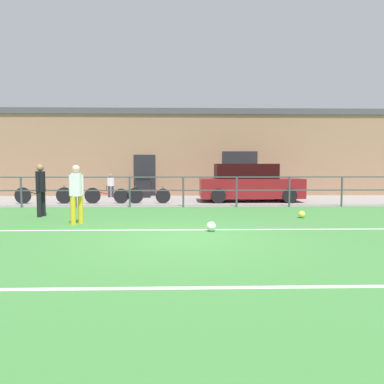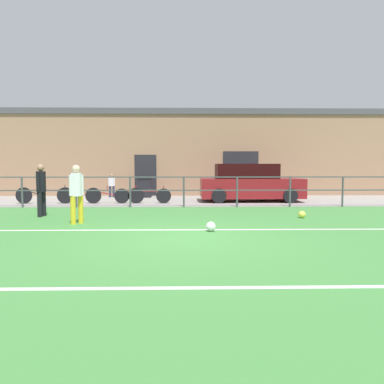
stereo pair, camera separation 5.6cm
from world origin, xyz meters
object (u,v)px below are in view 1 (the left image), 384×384
Objects in this scene: spectator_child at (111,184)px; bicycle_parked_2 at (142,196)px; player_striker at (76,191)px; parked_car_red at (249,184)px; player_goalkeeper at (41,187)px; trash_bin_0 at (144,187)px; bicycle_parked_1 at (114,195)px; soccer_ball_match at (211,226)px; bicycle_parked_0 at (43,195)px; soccer_ball_spare at (302,214)px.

spectator_child is 0.49× the size of bicycle_parked_2.
player_striker is 0.37× the size of parked_car_red.
player_goalkeeper is 6.63m from spectator_child.
spectator_child is at bearing 177.18° from trash_bin_0.
player_striker is 1.39× the size of spectator_child.
parked_car_red is 1.82× the size of bicycle_parked_1.
bicycle_parked_2 is 2.40× the size of trash_bin_0.
player_striker reaches higher than soccer_ball_match.
trash_bin_0 is (-4.73, 2.02, -0.28)m from parked_car_red.
player_striker is 5.83m from bicycle_parked_0.
parked_car_red is 4.51× the size of trash_bin_0.
bicycle_parked_0 is at bearing -174.32° from parked_car_red.
soccer_ball_match is 1.08× the size of soccer_ball_spare.
player_striker is 5.26m from bicycle_parked_2.
soccer_ball_match is at bearing -45.04° from bicycle_parked_0.
bicycle_parked_2 is at bearing 110.28° from soccer_ball_match.
player_goalkeeper reaches higher than soccer_ball_match.
bicycle_parked_2 is (2.67, 3.64, -0.57)m from player_goalkeeper.
bicycle_parked_0 is (-1.29, 3.64, -0.54)m from player_goalkeeper.
parked_car_red is at bearing 129.85° from player_goalkeeper.
soccer_ball_match is 6.71m from bicycle_parked_2.
player_striker is 8.23m from parked_car_red.
soccer_ball_spare is 0.09× the size of bicycle_parked_1.
bicycle_parked_1 is at bearing 146.77° from soccer_ball_spare.
bicycle_parked_0 is at bearing 68.94° from player_striker.
player_goalkeeper is at bearing 71.61° from spectator_child.
parked_car_red is 5.15m from trash_bin_0.
spectator_child reaches higher than bicycle_parked_1.
player_goalkeeper is 8.47m from parked_car_red.
trash_bin_0 is (0.96, 7.96, -0.39)m from player_striker.
player_striker reaches higher than trash_bin_0.
bicycle_parked_0 is 2.83m from bicycle_parked_1.
soccer_ball_spare is (6.37, 0.95, -0.79)m from player_striker.
player_goalkeeper is 1.40× the size of spectator_child.
bicycle_parked_0 is 0.98× the size of bicycle_parked_1.
soccer_ball_match is 0.20× the size of spectator_child.
player_goalkeeper reaches higher than spectator_child.
parked_car_red is 1.86× the size of bicycle_parked_0.
trash_bin_0 is (0.91, 2.86, 0.15)m from bicycle_parked_1.
bicycle_parked_2 is at bearing -85.59° from trash_bin_0.
player_striker reaches higher than bicycle_parked_1.
trash_bin_0 is at bearing 156.92° from parked_car_red.
bicycle_parked_0 is (-2.78, 5.10, -0.53)m from player_striker.
soccer_ball_spare is 0.09× the size of bicycle_parked_2.
spectator_child is 0.48× the size of bicycle_parked_1.
parked_car_red is 4.61m from bicycle_parked_2.
parked_car_red is at bearing 5.68° from bicycle_parked_0.
parked_car_red is at bearing -23.08° from trash_bin_0.
bicycle_parked_1 is (-6.33, 4.15, 0.25)m from soccer_ball_spare.
player_goalkeeper is 4.55m from bicycle_parked_2.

